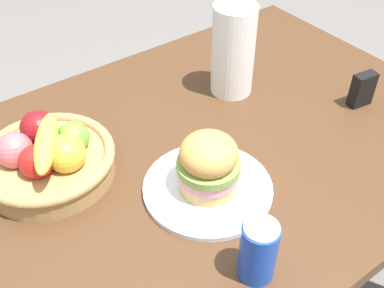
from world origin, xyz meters
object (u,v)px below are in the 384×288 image
Objects in this scene: plate at (208,188)px; napkin_holder at (362,89)px; paper_towel_roll at (233,50)px; soda_can at (258,251)px; fruit_basket at (47,157)px; sandwich at (208,164)px.

napkin_holder is (0.50, 0.01, 0.04)m from plate.
paper_towel_roll is 2.67× the size of napkin_holder.
napkin_holder reaches higher than plate.
napkin_holder is at bearing 1.10° from plate.
paper_towel_roll is at bearing 54.45° from soda_can.
soda_can is at bearing -125.55° from paper_towel_roll.
fruit_basket is at bearing 112.76° from soda_can.
soda_can is (-0.05, -0.21, 0.06)m from plate.
fruit_basket is 0.78m from napkin_holder.
sandwich is 1.06× the size of soda_can.
napkin_holder is (0.23, -0.25, -0.07)m from paper_towel_roll.
paper_towel_roll reaches higher than fruit_basket.
fruit_basket is at bearing 135.15° from sandwich.
soda_can is at bearing -149.81° from napkin_holder.
fruit_basket is (-0.19, 0.45, -0.01)m from soda_can.
fruit_basket is at bearing 171.48° from napkin_holder.
fruit_basket is (-0.24, 0.24, 0.04)m from plate.
fruit_basket is 0.53m from paper_towel_roll.
plate is 0.07m from sandwich.
plate is 0.94× the size of fruit_basket.
fruit_basket reaches higher than plate.
sandwich is 1.48× the size of napkin_holder.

